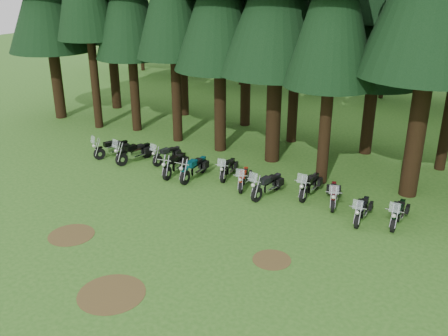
# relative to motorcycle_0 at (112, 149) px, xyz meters

# --- Properties ---
(ground) EXTENTS (120.00, 120.00, 0.00)m
(ground) POSITION_rel_motorcycle_0_xyz_m (7.71, -5.34, -0.47)
(ground) COLOR #2C5F1B
(ground) RESTS_ON ground
(decid_0) EXTENTS (8.00, 7.78, 10.00)m
(decid_0) POSITION_rel_motorcycle_0_xyz_m (-14.39, 19.92, 5.43)
(decid_0) COLOR black
(decid_0) RESTS_ON ground
(decid_1) EXTENTS (7.91, 7.69, 9.88)m
(decid_1) POSITION_rel_motorcycle_0_xyz_m (-8.27, 20.42, 5.36)
(decid_1) COLOR black
(decid_1) RESTS_ON ground
(decid_2) EXTENTS (6.72, 6.53, 8.40)m
(decid_2) POSITION_rel_motorcycle_0_xyz_m (-2.72, 19.43, 4.49)
(decid_2) COLOR black
(decid_2) RESTS_ON ground
(decid_3) EXTENTS (6.12, 5.95, 7.65)m
(decid_3) POSITION_rel_motorcycle_0_xyz_m (3.00, 19.79, 4.04)
(decid_3) COLOR black
(decid_3) RESTS_ON ground
(decid_4) EXTENTS (5.93, 5.76, 7.41)m
(decid_4) POSITION_rel_motorcycle_0_xyz_m (9.29, 20.98, 3.90)
(decid_4) COLOR black
(decid_4) RESTS_ON ground
(dirt_patch_0) EXTENTS (1.80, 1.80, 0.01)m
(dirt_patch_0) POSITION_rel_motorcycle_0_xyz_m (4.71, -7.34, -0.46)
(dirt_patch_0) COLOR #4C3D1E
(dirt_patch_0) RESTS_ON ground
(dirt_patch_1) EXTENTS (1.40, 1.40, 0.01)m
(dirt_patch_1) POSITION_rel_motorcycle_0_xyz_m (12.21, -4.84, -0.46)
(dirt_patch_1) COLOR #4C3D1E
(dirt_patch_1) RESTS_ON ground
(dirt_patch_2) EXTENTS (2.20, 2.20, 0.01)m
(dirt_patch_2) POSITION_rel_motorcycle_0_xyz_m (8.71, -9.34, -0.46)
(dirt_patch_2) COLOR #4C3D1E
(dirt_patch_2) RESTS_ON ground
(motorcycle_0) EXTENTS (1.04, 2.18, 1.41)m
(motorcycle_0) POSITION_rel_motorcycle_0_xyz_m (0.00, 0.00, 0.00)
(motorcycle_0) COLOR black
(motorcycle_0) RESTS_ON ground
(motorcycle_1) EXTENTS (0.81, 2.43, 1.53)m
(motorcycle_1) POSITION_rel_motorcycle_0_xyz_m (1.57, 0.03, 0.04)
(motorcycle_1) COLOR black
(motorcycle_1) RESTS_ON ground
(motorcycle_2) EXTENTS (0.56, 2.09, 1.31)m
(motorcycle_2) POSITION_rel_motorcycle_0_xyz_m (3.16, 0.85, -0.03)
(motorcycle_2) COLOR black
(motorcycle_2) RESTS_ON ground
(motorcycle_3) EXTENTS (0.52, 2.37, 0.97)m
(motorcycle_3) POSITION_rel_motorcycle_0_xyz_m (4.46, -0.20, 0.02)
(motorcycle_3) COLOR black
(motorcycle_3) RESTS_ON ground
(motorcycle_4) EXTENTS (0.41, 2.44, 0.99)m
(motorcycle_4) POSITION_rel_motorcycle_0_xyz_m (5.60, -0.16, 0.03)
(motorcycle_4) COLOR black
(motorcycle_4) RESTS_ON ground
(motorcycle_5) EXTENTS (0.73, 2.11, 1.33)m
(motorcycle_5) POSITION_rel_motorcycle_0_xyz_m (6.95, 0.83, -0.03)
(motorcycle_5) COLOR black
(motorcycle_5) RESTS_ON ground
(motorcycle_6) EXTENTS (0.96, 2.04, 1.31)m
(motorcycle_6) POSITION_rel_motorcycle_0_xyz_m (8.21, 0.18, -0.03)
(motorcycle_6) COLOR black
(motorcycle_6) RESTS_ON ground
(motorcycle_7) EXTENTS (0.61, 2.39, 1.50)m
(motorcycle_7) POSITION_rel_motorcycle_0_xyz_m (9.60, -0.10, 0.03)
(motorcycle_7) COLOR black
(motorcycle_7) RESTS_ON ground
(motorcycle_8) EXTENTS (0.44, 2.33, 1.47)m
(motorcycle_8) POSITION_rel_motorcycle_0_xyz_m (11.25, 0.92, 0.02)
(motorcycle_8) COLOR black
(motorcycle_8) RESTS_ON ground
(motorcycle_9) EXTENTS (0.95, 2.13, 1.36)m
(motorcycle_9) POSITION_rel_motorcycle_0_xyz_m (12.50, 0.60, -0.01)
(motorcycle_9) COLOR black
(motorcycle_9) RESTS_ON ground
(motorcycle_10) EXTENTS (0.47, 2.16, 1.35)m
(motorcycle_10) POSITION_rel_motorcycle_0_xyz_m (14.02, -0.22, -0.02)
(motorcycle_10) COLOR black
(motorcycle_10) RESTS_ON ground
(motorcycle_11) EXTENTS (0.42, 2.21, 1.39)m
(motorcycle_11) POSITION_rel_motorcycle_0_xyz_m (15.37, 0.24, -0.00)
(motorcycle_11) COLOR black
(motorcycle_11) RESTS_ON ground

